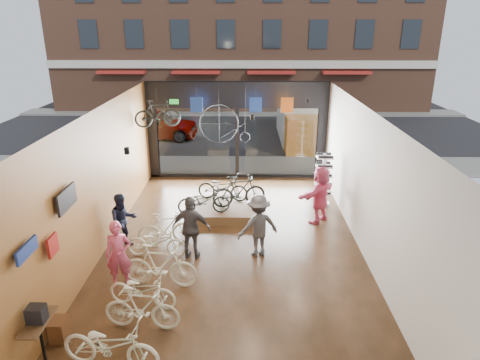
{
  "coord_description": "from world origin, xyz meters",
  "views": [
    {
      "loc": [
        0.35,
        -10.39,
        5.83
      ],
      "look_at": [
        0.18,
        1.4,
        1.52
      ],
      "focal_mm": 32.0,
      "sensor_mm": 36.0,
      "label": 1
    }
  ],
  "objects_px": {
    "customer_1": "(123,221)",
    "display_bike_mid": "(239,191)",
    "street_car": "(153,124)",
    "floor_bike_2": "(142,290)",
    "penny_farthing": "(227,125)",
    "floor_bike_5": "(166,228)",
    "box_truck": "(304,119)",
    "floor_bike_4": "(157,242)",
    "display_bike_left": "(204,201)",
    "customer_3": "(258,226)",
    "floor_bike_1": "(142,308)",
    "customer_2": "(191,228)",
    "customer_0": "(119,255)",
    "sunglasses_rack": "(323,180)",
    "customer_5": "(320,194)",
    "display_bike_right": "(223,187)",
    "display_platform": "(227,210)",
    "floor_bike_3": "(160,266)",
    "floor_bike_0": "(111,345)"
  },
  "relations": [
    {
      "from": "display_platform",
      "to": "customer_2",
      "type": "xyz_separation_m",
      "value": [
        -0.79,
        -2.77,
        0.72
      ]
    },
    {
      "from": "floor_bike_1",
      "to": "sunglasses_rack",
      "type": "xyz_separation_m",
      "value": [
        4.67,
        6.37,
        0.44
      ]
    },
    {
      "from": "box_truck",
      "to": "customer_0",
      "type": "distance_m",
      "value": 14.03
    },
    {
      "from": "customer_5",
      "to": "floor_bike_5",
      "type": "bearing_deg",
      "value": -29.07
    },
    {
      "from": "customer_1",
      "to": "street_car",
      "type": "bearing_deg",
      "value": 64.49
    },
    {
      "from": "display_bike_left",
      "to": "display_bike_right",
      "type": "relative_size",
      "value": 0.95
    },
    {
      "from": "customer_2",
      "to": "customer_3",
      "type": "bearing_deg",
      "value": -165.78
    },
    {
      "from": "box_truck",
      "to": "customer_5",
      "type": "xyz_separation_m",
      "value": [
        -0.62,
        -9.18,
        -0.42
      ]
    },
    {
      "from": "display_bike_left",
      "to": "customer_0",
      "type": "distance_m",
      "value": 3.83
    },
    {
      "from": "floor_bike_2",
      "to": "floor_bike_5",
      "type": "height_order",
      "value": "floor_bike_5"
    },
    {
      "from": "display_platform",
      "to": "customer_1",
      "type": "relative_size",
      "value": 1.54
    },
    {
      "from": "floor_bike_0",
      "to": "floor_bike_5",
      "type": "height_order",
      "value": "floor_bike_0"
    },
    {
      "from": "customer_2",
      "to": "penny_farthing",
      "type": "height_order",
      "value": "penny_farthing"
    },
    {
      "from": "customer_3",
      "to": "display_bike_left",
      "type": "bearing_deg",
      "value": -72.45
    },
    {
      "from": "customer_0",
      "to": "customer_5",
      "type": "distance_m",
      "value": 6.32
    },
    {
      "from": "customer_3",
      "to": "penny_farthing",
      "type": "distance_m",
      "value": 5.0
    },
    {
      "from": "box_truck",
      "to": "display_bike_right",
      "type": "xyz_separation_m",
      "value": [
        -3.67,
        -8.2,
        -0.58
      ]
    },
    {
      "from": "floor_bike_3",
      "to": "floor_bike_5",
      "type": "distance_m",
      "value": 2.12
    },
    {
      "from": "floor_bike_0",
      "to": "penny_farthing",
      "type": "xyz_separation_m",
      "value": [
        1.72,
        8.66,
        2.02
      ]
    },
    {
      "from": "floor_bike_1",
      "to": "penny_farthing",
      "type": "distance_m",
      "value": 7.99
    },
    {
      "from": "floor_bike_5",
      "to": "display_bike_left",
      "type": "height_order",
      "value": "display_bike_left"
    },
    {
      "from": "customer_1",
      "to": "customer_3",
      "type": "distance_m",
      "value": 3.71
    },
    {
      "from": "floor_bike_5",
      "to": "customer_1",
      "type": "bearing_deg",
      "value": 90.09
    },
    {
      "from": "display_bike_left",
      "to": "sunglasses_rack",
      "type": "xyz_separation_m",
      "value": [
        3.89,
        1.41,
        0.19
      ]
    },
    {
      "from": "box_truck",
      "to": "floor_bike_4",
      "type": "relative_size",
      "value": 4.24
    },
    {
      "from": "customer_1",
      "to": "display_bike_left",
      "type": "bearing_deg",
      "value": 3.75
    },
    {
      "from": "floor_bike_1",
      "to": "customer_5",
      "type": "height_order",
      "value": "customer_5"
    },
    {
      "from": "customer_1",
      "to": "penny_farthing",
      "type": "relative_size",
      "value": 0.9
    },
    {
      "from": "floor_bike_2",
      "to": "display_bike_right",
      "type": "distance_m",
      "value": 5.55
    },
    {
      "from": "customer_1",
      "to": "display_bike_mid",
      "type": "bearing_deg",
      "value": 0.8
    },
    {
      "from": "display_bike_left",
      "to": "customer_0",
      "type": "height_order",
      "value": "customer_0"
    },
    {
      "from": "street_car",
      "to": "box_truck",
      "type": "height_order",
      "value": "box_truck"
    },
    {
      "from": "street_car",
      "to": "customer_2",
      "type": "relative_size",
      "value": 2.73
    },
    {
      "from": "penny_farthing",
      "to": "floor_bike_5",
      "type": "bearing_deg",
      "value": -111.58
    },
    {
      "from": "customer_5",
      "to": "floor_bike_2",
      "type": "bearing_deg",
      "value": -3.17
    },
    {
      "from": "customer_0",
      "to": "customer_2",
      "type": "distance_m",
      "value": 2.0
    },
    {
      "from": "display_bike_left",
      "to": "penny_farthing",
      "type": "distance_m",
      "value": 3.24
    },
    {
      "from": "penny_farthing",
      "to": "display_bike_mid",
      "type": "bearing_deg",
      "value": -77.79
    },
    {
      "from": "floor_bike_0",
      "to": "display_bike_right",
      "type": "bearing_deg",
      "value": -2.43
    },
    {
      "from": "street_car",
      "to": "floor_bike_2",
      "type": "relative_size",
      "value": 3.07
    },
    {
      "from": "floor_bike_5",
      "to": "customer_0",
      "type": "bearing_deg",
      "value": 151.4
    },
    {
      "from": "customer_0",
      "to": "penny_farthing",
      "type": "height_order",
      "value": "penny_farthing"
    },
    {
      "from": "floor_bike_1",
      "to": "customer_2",
      "type": "bearing_deg",
      "value": -7.38
    },
    {
      "from": "floor_bike_3",
      "to": "customer_1",
      "type": "xyz_separation_m",
      "value": [
        -1.36,
        1.9,
        0.24
      ]
    },
    {
      "from": "street_car",
      "to": "floor_bike_4",
      "type": "distance_m",
      "value": 12.68
    },
    {
      "from": "customer_1",
      "to": "penny_farthing",
      "type": "distance_m",
      "value": 5.27
    },
    {
      "from": "display_bike_mid",
      "to": "floor_bike_1",
      "type": "bearing_deg",
      "value": 147.59
    },
    {
      "from": "customer_3",
      "to": "floor_bike_0",
      "type": "bearing_deg",
      "value": 34.42
    },
    {
      "from": "box_truck",
      "to": "floor_bike_4",
      "type": "height_order",
      "value": "box_truck"
    },
    {
      "from": "sunglasses_rack",
      "to": "customer_2",
      "type": "bearing_deg",
      "value": -124.92
    }
  ]
}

